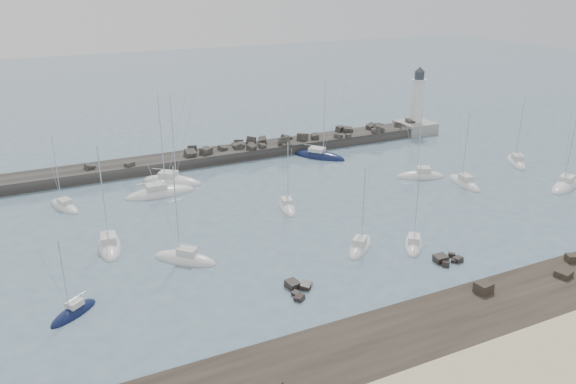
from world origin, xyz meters
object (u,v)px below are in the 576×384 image
(lighthouse, at_px, (416,118))
(sailboat_4, at_px, (160,194))
(sailboat_3, at_px, (110,246))
(sailboat_14, at_px, (360,247))
(sailboat_1, at_px, (64,207))
(sailboat_7, at_px, (413,244))
(sailboat_8, at_px, (319,157))
(sailboat_10, at_px, (464,184))
(sailboat_2, at_px, (74,313))
(sailboat_9, at_px, (420,177))
(sailboat_5, at_px, (185,259))
(sailboat_13, at_px, (172,182))
(sailboat_11, at_px, (565,186))
(sailboat_12, at_px, (516,163))
(sailboat_6, at_px, (287,207))

(lighthouse, distance_m, sailboat_4, 59.61)
(sailboat_3, relative_size, sailboat_14, 1.24)
(sailboat_1, distance_m, sailboat_4, 13.86)
(sailboat_7, bearing_deg, sailboat_8, 79.53)
(lighthouse, distance_m, sailboat_10, 32.31)
(sailboat_2, xyz_separation_m, sailboat_10, (60.97, 11.73, 0.02))
(sailboat_9, bearing_deg, sailboat_5, -165.40)
(sailboat_14, bearing_deg, sailboat_1, 136.86)
(sailboat_13, bearing_deg, sailboat_3, -123.88)
(sailboat_2, distance_m, sailboat_5, 14.52)
(sailboat_7, relative_size, sailboat_10, 0.88)
(sailboat_10, bearing_deg, sailboat_4, 159.53)
(sailboat_11, bearing_deg, sailboat_9, 142.66)
(sailboat_4, height_order, sailboat_14, sailboat_4)
(sailboat_4, bearing_deg, sailboat_2, -118.75)
(sailboat_1, distance_m, sailboat_12, 76.24)
(sailboat_8, distance_m, sailboat_14, 37.21)
(sailboat_3, xyz_separation_m, sailboat_6, (25.29, 1.53, -0.02))
(sailboat_12, xyz_separation_m, sailboat_14, (-43.31, -16.14, -0.01))
(sailboat_11, relative_size, sailboat_12, 1.14)
(sailboat_3, relative_size, sailboat_9, 1.07)
(sailboat_7, bearing_deg, lighthouse, 52.15)
(lighthouse, relative_size, sailboat_5, 1.14)
(sailboat_2, height_order, sailboat_8, sailboat_8)
(sailboat_6, distance_m, sailboat_12, 45.91)
(sailboat_6, relative_size, sailboat_12, 0.86)
(sailboat_4, relative_size, sailboat_5, 1.30)
(sailboat_10, bearing_deg, lighthouse, 66.29)
(sailboat_4, bearing_deg, sailboat_7, -51.85)
(sailboat_6, height_order, sailboat_7, sailboat_7)
(sailboat_1, distance_m, sailboat_7, 49.75)
(sailboat_8, bearing_deg, sailboat_3, -153.17)
(lighthouse, bearing_deg, sailboat_4, -167.82)
(sailboat_3, height_order, sailboat_10, sailboat_3)
(sailboat_5, relative_size, sailboat_8, 0.82)
(sailboat_5, bearing_deg, lighthouse, 30.00)
(sailboat_8, bearing_deg, sailboat_4, -169.21)
(sailboat_9, bearing_deg, sailboat_4, 164.81)
(sailboat_3, distance_m, sailboat_7, 37.94)
(sailboat_2, relative_size, sailboat_14, 0.81)
(sailboat_14, bearing_deg, sailboat_3, 153.46)
(sailboat_3, bearing_deg, sailboat_8, 26.83)
(sailboat_6, bearing_deg, sailboat_5, -152.81)
(sailboat_4, relative_size, sailboat_7, 1.49)
(sailboat_8, relative_size, sailboat_9, 1.20)
(sailboat_3, bearing_deg, sailboat_12, 1.78)
(sailboat_9, bearing_deg, sailboat_13, 157.76)
(sailboat_5, bearing_deg, sailboat_4, 83.57)
(sailboat_5, height_order, sailboat_13, sailboat_13)
(sailboat_3, distance_m, sailboat_11, 69.68)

